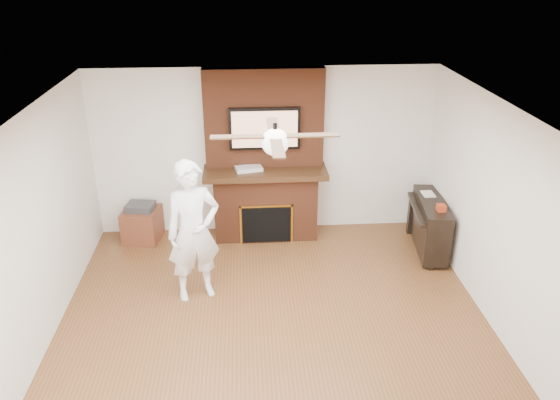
{
  "coord_description": "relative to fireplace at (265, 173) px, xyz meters",
  "views": [
    {
      "loc": [
        -0.29,
        -4.86,
        3.96
      ],
      "look_at": [
        0.11,
        0.9,
        1.31
      ],
      "focal_mm": 35.0,
      "sensor_mm": 36.0,
      "label": 1
    }
  ],
  "objects": [
    {
      "name": "cable_box",
      "position": [
        -0.24,
        -0.1,
        0.11
      ],
      "size": [
        0.41,
        0.29,
        0.05
      ],
      "primitive_type": "cube",
      "rotation": [
        0.0,
        0.0,
        0.21
      ],
      "color": "silver",
      "rests_on": "fireplace"
    },
    {
      "name": "candle_cream",
      "position": [
        0.17,
        -0.2,
        -0.94
      ],
      "size": [
        0.09,
        0.09,
        0.11
      ],
      "primitive_type": "cylinder",
      "color": "beige",
      "rests_on": "ground"
    },
    {
      "name": "piano",
      "position": [
        2.31,
        -0.67,
        -0.58
      ],
      "size": [
        0.58,
        1.22,
        0.86
      ],
      "rotation": [
        0.0,
        0.0,
        -0.13
      ],
      "color": "black",
      "rests_on": "ground"
    },
    {
      "name": "tv",
      "position": [
        0.0,
        -0.05,
        0.68
      ],
      "size": [
        1.0,
        0.08,
        0.6
      ],
      "color": "black",
      "rests_on": "fireplace"
    },
    {
      "name": "person",
      "position": [
        -0.93,
        -1.58,
        -0.1
      ],
      "size": [
        0.76,
        0.63,
        1.79
      ],
      "primitive_type": "imported",
      "rotation": [
        0.0,
        0.0,
        0.33
      ],
      "color": "white",
      "rests_on": "ground"
    },
    {
      "name": "fireplace",
      "position": [
        0.0,
        0.0,
        0.0
      ],
      "size": [
        1.78,
        0.64,
        2.5
      ],
      "color": "brown",
      "rests_on": "ground"
    },
    {
      "name": "side_table",
      "position": [
        -1.84,
        -0.07,
        -0.73
      ],
      "size": [
        0.58,
        0.58,
        0.58
      ],
      "rotation": [
        0.0,
        0.0,
        -0.17
      ],
      "color": "#5C2B1A",
      "rests_on": "ground"
    },
    {
      "name": "candle_blue",
      "position": [
        0.21,
        -0.24,
        -0.95
      ],
      "size": [
        0.06,
        0.06,
        0.09
      ],
      "primitive_type": "cylinder",
      "color": "#2C5084",
      "rests_on": "ground"
    },
    {
      "name": "candle_blue_extra",
      "position": [
        -0.13,
        -0.24,
        -0.95
      ],
      "size": [
        0.06,
        0.06,
        0.09
      ],
      "primitive_type": "cylinder",
      "color": "navy",
      "rests_on": "ground"
    },
    {
      "name": "candle_green",
      "position": [
        -0.01,
        -0.16,
        -0.96
      ],
      "size": [
        0.08,
        0.08,
        0.08
      ],
      "primitive_type": "cylinder",
      "color": "#357830",
      "rests_on": "ground"
    },
    {
      "name": "ceiling_fan",
      "position": [
        -0.0,
        -2.55,
        1.34
      ],
      "size": [
        1.21,
        1.21,
        0.31
      ],
      "color": "black",
      "rests_on": "room_shell"
    },
    {
      "name": "candle_orange",
      "position": [
        -0.13,
        -0.16,
        -0.94
      ],
      "size": [
        0.06,
        0.06,
        0.1
      ],
      "primitive_type": "cylinder",
      "color": "#C55417",
      "rests_on": "ground"
    },
    {
      "name": "room_shell",
      "position": [
        0.0,
        -2.55,
        0.25
      ],
      "size": [
        5.36,
        5.86,
        2.86
      ],
      "color": "#59351A",
      "rests_on": "ground"
    }
  ]
}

